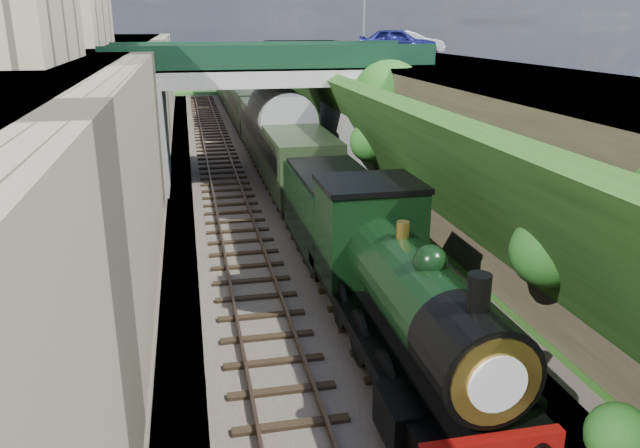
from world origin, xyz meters
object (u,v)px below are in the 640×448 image
(car_silver, at_px, (410,43))
(lamppost, at_px, (365,1))
(road_bridge, at_px, (277,105))
(car_blue, at_px, (398,42))
(tender, at_px, (334,217))
(locomotive, at_px, (402,293))
(tree, at_px, (390,101))

(car_silver, bearing_deg, lamppost, 79.81)
(road_bridge, xyz_separation_m, car_blue, (8.57, 5.78, 3.00))
(road_bridge, xyz_separation_m, tender, (0.26, -12.24, -2.46))
(lamppost, xyz_separation_m, tender, (-6.94, -20.91, -7.95))
(road_bridge, relative_size, car_silver, 3.61)
(car_blue, height_order, locomotive, car_blue)
(lamppost, xyz_separation_m, car_blue, (1.37, -2.90, -2.49))
(road_bridge, relative_size, tender, 2.67)
(road_bridge, distance_m, car_silver, 12.61)
(car_silver, bearing_deg, tender, 171.43)
(car_blue, bearing_deg, tender, 177.13)
(car_blue, height_order, tender, car_blue)
(tree, bearing_deg, locomotive, -106.74)
(car_silver, xyz_separation_m, tender, (-9.66, -19.47, -5.36))
(lamppost, bearing_deg, road_bridge, -129.66)
(locomotive, distance_m, tender, 7.37)
(car_silver, height_order, locomotive, car_silver)
(road_bridge, height_order, car_silver, car_silver)
(locomotive, bearing_deg, lamppost, 76.21)
(tree, height_order, tender, tree)
(car_silver, distance_m, locomotive, 28.97)
(locomotive, bearing_deg, car_blue, 71.86)
(lamppost, height_order, car_silver, lamppost)
(tree, xyz_separation_m, locomotive, (-4.71, -15.67, -2.75))
(lamppost, relative_size, car_blue, 1.23)
(tree, distance_m, car_silver, 12.43)
(road_bridge, relative_size, tree, 2.42)
(tree, xyz_separation_m, lamppost, (2.23, 12.61, 4.92))
(locomotive, bearing_deg, tree, 73.26)
(tender, bearing_deg, car_silver, 63.60)
(tree, height_order, car_silver, car_silver)
(car_silver, relative_size, locomotive, 0.43)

